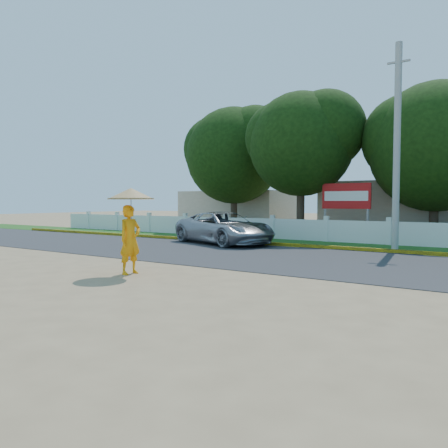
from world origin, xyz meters
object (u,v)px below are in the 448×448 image
Objects in this scene: utility_pole at (397,147)px; vehicle at (224,228)px; monk_with_parasol at (130,218)px; billboard at (346,199)px.

utility_pole reaches higher than vehicle.
vehicle is (-7.36, -1.87, -3.50)m from utility_pole.
utility_pole is 11.81m from monk_with_parasol.
monk_with_parasol is at bearing -97.25° from billboard.
utility_pole reaches higher than monk_with_parasol.
billboard is (1.70, 13.36, 0.57)m from monk_with_parasol.
monk_with_parasol is (2.62, -8.60, 0.80)m from vehicle.
utility_pole is 2.89× the size of billboard.
billboard reaches higher than vehicle.
utility_pole is 4.71m from billboard.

